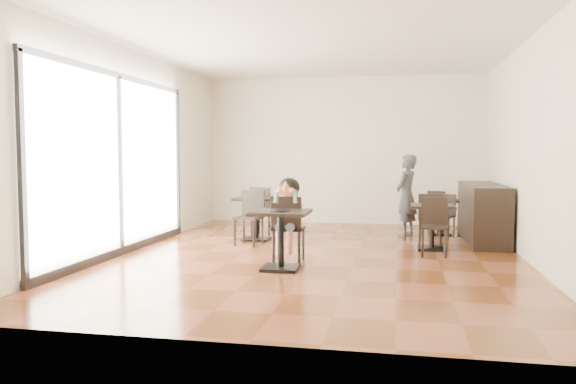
% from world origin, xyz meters
% --- Properties ---
extents(floor, '(6.00, 8.00, 0.01)m').
position_xyz_m(floor, '(0.00, 0.00, 0.00)').
color(floor, brown).
rests_on(floor, ground).
extents(ceiling, '(6.00, 8.00, 0.01)m').
position_xyz_m(ceiling, '(0.00, 0.00, 3.20)').
color(ceiling, white).
rests_on(ceiling, floor).
extents(wall_back, '(6.00, 0.01, 3.20)m').
position_xyz_m(wall_back, '(0.00, 4.00, 1.60)').
color(wall_back, white).
rests_on(wall_back, floor).
extents(wall_front, '(6.00, 0.01, 3.20)m').
position_xyz_m(wall_front, '(0.00, -4.00, 1.60)').
color(wall_front, white).
rests_on(wall_front, floor).
extents(wall_left, '(0.01, 8.00, 3.20)m').
position_xyz_m(wall_left, '(-3.00, 0.00, 1.60)').
color(wall_left, white).
rests_on(wall_left, floor).
extents(wall_right, '(0.01, 8.00, 3.20)m').
position_xyz_m(wall_right, '(3.00, 0.00, 1.60)').
color(wall_right, white).
rests_on(wall_right, floor).
extents(storefront_window, '(0.04, 4.50, 2.60)m').
position_xyz_m(storefront_window, '(-2.97, -0.50, 1.40)').
color(storefront_window, white).
rests_on(storefront_window, floor).
extents(child_table, '(0.74, 0.74, 0.79)m').
position_xyz_m(child_table, '(-0.34, -1.10, 0.39)').
color(child_table, black).
rests_on(child_table, floor).
extents(child_chair, '(0.43, 0.43, 0.95)m').
position_xyz_m(child_chair, '(-0.34, -0.55, 0.47)').
color(child_chair, black).
rests_on(child_chair, floor).
extents(child, '(0.43, 0.60, 1.19)m').
position_xyz_m(child, '(-0.34, -0.55, 0.60)').
color(child, slate).
rests_on(child, child_chair).
extents(plate, '(0.27, 0.27, 0.02)m').
position_xyz_m(plate, '(-0.34, -1.20, 0.79)').
color(plate, black).
rests_on(plate, child_table).
extents(pizza_slice, '(0.28, 0.21, 0.06)m').
position_xyz_m(pizza_slice, '(-0.34, -0.74, 1.03)').
color(pizza_slice, tan).
rests_on(pizza_slice, child).
extents(adult_patron, '(0.55, 0.65, 1.52)m').
position_xyz_m(adult_patron, '(1.34, 2.38, 0.76)').
color(adult_patron, '#3E3E44').
rests_on(adult_patron, floor).
extents(cafe_table_mid, '(0.72, 0.72, 0.72)m').
position_xyz_m(cafe_table_mid, '(1.72, 0.87, 0.36)').
color(cafe_table_mid, black).
rests_on(cafe_table_mid, floor).
extents(cafe_table_left, '(0.83, 0.83, 0.76)m').
position_xyz_m(cafe_table_left, '(-1.28, 1.31, 0.38)').
color(cafe_table_left, black).
rests_on(cafe_table_left, floor).
extents(cafe_table_back, '(0.82, 0.82, 0.66)m').
position_xyz_m(cafe_table_back, '(1.99, 2.68, 0.33)').
color(cafe_table_back, black).
rests_on(cafe_table_back, floor).
extents(chair_mid_a, '(0.41, 0.41, 0.87)m').
position_xyz_m(chair_mid_a, '(1.72, 1.42, 0.43)').
color(chair_mid_a, black).
rests_on(chair_mid_a, floor).
extents(chair_mid_b, '(0.41, 0.41, 0.87)m').
position_xyz_m(chair_mid_b, '(1.72, 0.32, 0.43)').
color(chair_mid_b, black).
rests_on(chair_mid_b, floor).
extents(chair_left_a, '(0.48, 0.48, 0.92)m').
position_xyz_m(chair_left_a, '(-1.28, 1.86, 0.46)').
color(chair_left_a, black).
rests_on(chair_left_a, floor).
extents(chair_left_b, '(0.48, 0.48, 0.92)m').
position_xyz_m(chair_left_b, '(-1.28, 0.76, 0.46)').
color(chair_left_b, black).
rests_on(chair_left_b, floor).
extents(chair_back_a, '(0.47, 0.47, 0.80)m').
position_xyz_m(chair_back_a, '(1.99, 3.23, 0.40)').
color(chair_back_a, black).
rests_on(chair_back_a, floor).
extents(chair_back_b, '(0.47, 0.47, 0.80)m').
position_xyz_m(chair_back_b, '(1.99, 2.13, 0.40)').
color(chair_back_b, black).
rests_on(chair_back_b, floor).
extents(service_counter, '(0.60, 2.40, 1.00)m').
position_xyz_m(service_counter, '(2.65, 2.00, 0.50)').
color(service_counter, black).
rests_on(service_counter, floor).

